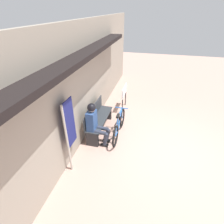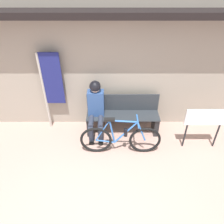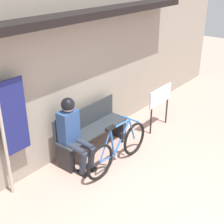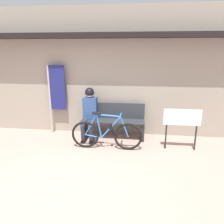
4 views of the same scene
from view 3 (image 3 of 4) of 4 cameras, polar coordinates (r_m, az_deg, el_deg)
The scene contains 7 objects.
ground_plane at distance 4.77m, azimuth 11.49°, elevation -17.82°, with size 24.00×24.00×0.00m, color tan.
storefront_wall at distance 5.24m, azimuth -10.87°, elevation 7.54°, with size 12.00×0.56×3.20m.
park_bench_near at distance 5.83m, azimuth -3.77°, elevation -3.57°, with size 1.57×0.42×0.88m.
bicycle at distance 5.44m, azimuth 1.16°, elevation -6.61°, with size 1.60×0.40×0.86m.
person_seated at distance 5.25m, azimuth -7.26°, elevation -3.11°, with size 0.34×0.60×1.28m.
banner_pole at distance 4.74m, azimuth -17.91°, elevation -2.31°, with size 0.45×0.05×1.81m.
signboard at distance 6.60m, azimuth 8.81°, elevation 2.41°, with size 0.81×0.04×0.94m.
Camera 3 is at (-3.22, -1.42, 3.22)m, focal length 50.00 mm.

